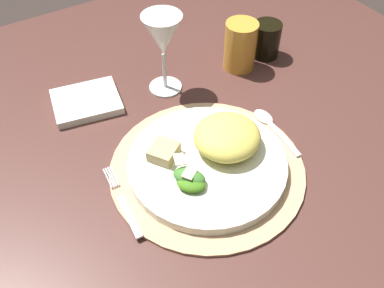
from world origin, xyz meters
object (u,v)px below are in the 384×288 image
(dark_tumbler, at_px, (266,40))
(wine_glass, at_px, (163,38))
(spoon, at_px, (270,123))
(fork, at_px, (124,204))
(dinner_plate, at_px, (207,164))
(napkin, at_px, (86,102))
(amber_tumbler, at_px, (240,46))
(dining_table, at_px, (159,177))

(dark_tumbler, bearing_deg, wine_glass, 176.56)
(spoon, distance_m, dark_tumbler, 0.24)
(fork, xyz_separation_m, dark_tumbler, (0.46, 0.22, 0.03))
(dinner_plate, bearing_deg, fork, 178.73)
(dinner_plate, relative_size, napkin, 2.11)
(spoon, height_order, amber_tumbler, amber_tumbler)
(dinner_plate, height_order, amber_tumbler, amber_tumbler)
(napkin, bearing_deg, amber_tumbler, -9.41)
(dinner_plate, bearing_deg, dining_table, 110.82)
(napkin, xyz_separation_m, wine_glass, (0.16, -0.04, 0.11))
(dining_table, height_order, napkin, napkin)
(amber_tumbler, height_order, dark_tumbler, amber_tumbler)
(napkin, height_order, dark_tumbler, dark_tumbler)
(amber_tumbler, distance_m, dark_tumbler, 0.08)
(napkin, distance_m, wine_glass, 0.20)
(spoon, height_order, wine_glass, wine_glass)
(spoon, height_order, dark_tumbler, dark_tumbler)
(spoon, xyz_separation_m, napkin, (-0.27, 0.24, -0.00))
(dinner_plate, xyz_separation_m, napkin, (-0.11, 0.27, -0.01))
(wine_glass, distance_m, dark_tumbler, 0.26)
(amber_tumbler, bearing_deg, fork, -150.98)
(fork, distance_m, wine_glass, 0.33)
(dining_table, relative_size, spoon, 10.34)
(dining_table, xyz_separation_m, wine_glass, (0.09, 0.12, 0.23))
(dinner_plate, height_order, fork, dinner_plate)
(dining_table, bearing_deg, dinner_plate, -69.18)
(napkin, bearing_deg, wine_glass, -12.72)
(napkin, bearing_deg, fork, -99.38)
(dinner_plate, height_order, dark_tumbler, dark_tumbler)
(dinner_plate, distance_m, spoon, 0.16)
(amber_tumbler, bearing_deg, dark_tumbler, 3.20)
(dining_table, xyz_separation_m, napkin, (-0.07, 0.16, 0.12))
(spoon, bearing_deg, dinner_plate, -170.31)
(dining_table, xyz_separation_m, spoon, (0.20, -0.08, 0.12))
(spoon, bearing_deg, napkin, 138.35)
(dinner_plate, xyz_separation_m, dark_tumbler, (0.30, 0.22, 0.02))
(spoon, bearing_deg, fork, -175.70)
(dining_table, xyz_separation_m, dinner_plate, (0.04, -0.11, 0.13))
(dining_table, xyz_separation_m, dark_tumbler, (0.34, 0.11, 0.15))
(dining_table, bearing_deg, wine_glass, 53.45)
(napkin, distance_m, amber_tumbler, 0.34)
(fork, height_order, dark_tumbler, dark_tumbler)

